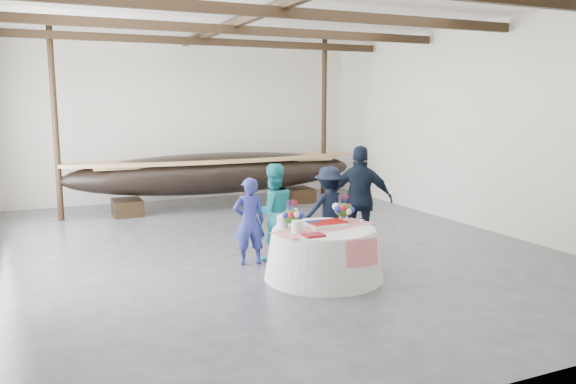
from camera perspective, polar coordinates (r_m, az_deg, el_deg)
name	(u,v)px	position (r m, az deg, el deg)	size (l,w,h in m)	color
floor	(264,246)	(10.97, -2.46, -5.54)	(10.00, 12.00, 0.01)	#3D3D42
wall_back	(186,121)	(16.35, -10.32, 7.16)	(10.00, 0.02, 4.50)	silver
wall_front	(503,161)	(5.51, 20.97, 2.99)	(10.00, 0.02, 4.50)	silver
wall_right	(471,126)	(13.29, 18.08, 6.42)	(0.02, 12.00, 4.50)	silver
ceiling	(262,6)	(10.75, -2.64, 18.35)	(10.00, 12.00, 0.01)	white
pavilion_structure	(249,38)	(11.37, -4.03, 15.30)	(9.80, 11.76, 4.50)	black
longboat_display	(218,173)	(14.84, -7.13, 1.95)	(7.81, 1.56, 1.46)	black
banquet_table	(324,253)	(8.98, 3.65, -6.21)	(1.89, 1.89, 0.81)	silver
tabletop_items	(317,217)	(8.97, 2.95, -2.57)	(1.83, 1.03, 0.40)	red
guest_woman_blue	(249,221)	(9.64, -3.95, -2.98)	(0.55, 0.36, 1.51)	navy
guest_woman_teal	(273,212)	(9.90, -1.56, -2.05)	(0.83, 0.65, 1.72)	teal
guest_man_left	(329,209)	(10.56, 4.21, -1.70)	(1.03, 0.59, 1.60)	black
guest_man_right	(361,200)	(10.43, 7.39, -0.77)	(1.17, 0.49, 1.99)	black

